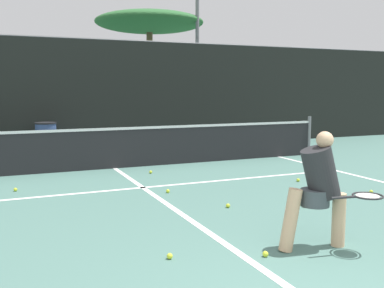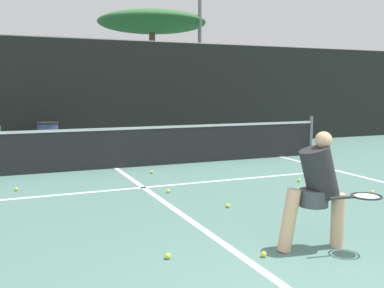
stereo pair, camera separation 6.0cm
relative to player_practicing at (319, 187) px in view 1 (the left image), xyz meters
name	(u,v)px [view 1 (the left image)]	position (x,y,z in m)	size (l,w,h in m)	color
court_service_line	(143,188)	(-0.92, 3.86, -0.72)	(8.25, 0.10, 0.01)	white
court_center_mark	(172,207)	(-0.92, 2.34, -0.72)	(0.10, 7.47, 0.01)	white
net	(114,147)	(-0.92, 6.08, -0.21)	(11.09, 0.09, 1.07)	slate
fence_back	(87,95)	(-0.92, 9.33, 0.91)	(24.00, 0.06, 3.29)	black
player_practicing	(319,187)	(0.00, 0.00, 0.00)	(1.10, 0.70, 1.37)	#DBAD84
tennis_ball_scattered_1	(305,206)	(0.98, 1.51, -0.69)	(0.07, 0.07, 0.07)	#D1E033
tennis_ball_scattered_2	(265,254)	(-0.70, 0.00, -0.69)	(0.07, 0.07, 0.07)	#D1E033
tennis_ball_scattered_3	(298,180)	(2.07, 3.16, -0.69)	(0.07, 0.07, 0.07)	#D1E033
tennis_ball_scattered_4	(371,192)	(2.64, 1.82, -0.69)	(0.07, 0.07, 0.07)	#D1E033
tennis_ball_scattered_5	(151,172)	(-0.35, 5.14, -0.69)	(0.07, 0.07, 0.07)	#D1E033
tennis_ball_scattered_6	(170,256)	(-1.69, 0.36, -0.69)	(0.07, 0.07, 0.07)	#D1E033
tennis_ball_scattered_7	(15,190)	(-3.12, 4.48, -0.69)	(0.07, 0.07, 0.07)	#D1E033
tennis_ball_scattered_9	(228,206)	(-0.12, 1.98, -0.69)	(0.07, 0.07, 0.07)	#D1E033
tennis_ball_scattered_10	(168,191)	(-0.64, 3.29, -0.69)	(0.07, 0.07, 0.07)	#D1E033
trash_bin	(46,139)	(-2.17, 8.73, -0.26)	(0.58, 0.58, 0.92)	#384C7F
parked_car	(33,125)	(-2.28, 12.22, -0.12)	(1.80, 4.30, 1.43)	navy
tree_west	(149,23)	(3.16, 15.92, 4.05)	(4.91, 4.91, 5.26)	brown
building_far	(39,78)	(-0.92, 25.68, 1.75)	(36.00, 2.40, 4.94)	gray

